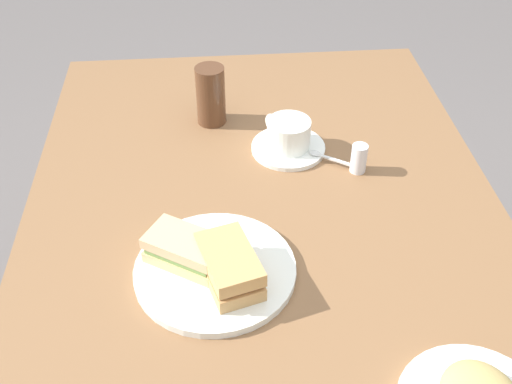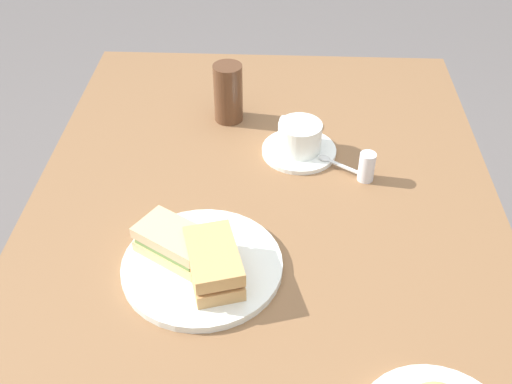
% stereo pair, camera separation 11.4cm
% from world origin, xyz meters
% --- Properties ---
extents(dining_table, '(1.23, 0.90, 0.75)m').
position_xyz_m(dining_table, '(0.00, 0.00, 0.62)').
color(dining_table, brown).
rests_on(dining_table, ground_plane).
extents(sandwich_plate, '(0.27, 0.27, 0.01)m').
position_xyz_m(sandwich_plate, '(-0.16, 0.10, 0.76)').
color(sandwich_plate, white).
rests_on(sandwich_plate, dining_table).
extents(sandwich_front, '(0.15, 0.11, 0.06)m').
position_xyz_m(sandwich_front, '(-0.19, 0.07, 0.79)').
color(sandwich_front, tan).
rests_on(sandwich_front, sandwich_plate).
extents(sandwich_back, '(0.13, 0.15, 0.05)m').
position_xyz_m(sandwich_back, '(-0.14, 0.14, 0.79)').
color(sandwich_back, '#E0B981').
rests_on(sandwich_back, sandwich_plate).
extents(coffee_saucer, '(0.16, 0.16, 0.01)m').
position_xyz_m(coffee_saucer, '(0.18, -0.07, 0.75)').
color(coffee_saucer, white).
rests_on(coffee_saucer, dining_table).
extents(coffee_cup, '(0.11, 0.09, 0.06)m').
position_xyz_m(coffee_cup, '(0.18, -0.07, 0.79)').
color(coffee_cup, white).
rests_on(coffee_cup, coffee_saucer).
extents(spoon, '(0.07, 0.09, 0.01)m').
position_xyz_m(spoon, '(0.13, -0.13, 0.76)').
color(spoon, silver).
rests_on(spoon, coffee_saucer).
extents(salt_shaker, '(0.03, 0.03, 0.06)m').
position_xyz_m(salt_shaker, '(0.10, -0.20, 0.78)').
color(salt_shaker, silver).
rests_on(salt_shaker, dining_table).
extents(drinking_glass, '(0.06, 0.06, 0.13)m').
position_xyz_m(drinking_glass, '(0.30, 0.09, 0.81)').
color(drinking_glass, brown).
rests_on(drinking_glass, dining_table).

